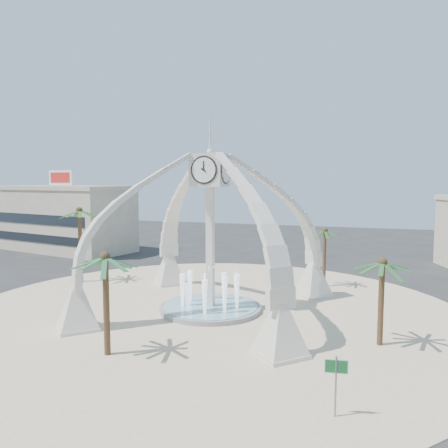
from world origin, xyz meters
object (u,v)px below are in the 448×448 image
(fountain, at_px, (210,307))
(palm_south, at_px, (105,259))
(clock_tower, at_px, (210,229))
(palm_east, at_px, (382,264))
(street_sign, at_px, (336,374))
(palm_north, at_px, (325,232))
(palm_west, at_px, (79,212))

(fountain, relative_size, palm_south, 1.21)
(clock_tower, distance_m, palm_south, 10.61)
(palm_east, bearing_deg, street_sign, -101.31)
(palm_east, xyz_separation_m, palm_north, (-5.00, 14.47, 0.22))
(fountain, height_order, palm_west, palm_west)
(clock_tower, distance_m, street_sign, 17.35)
(palm_south, bearing_deg, clock_tower, 75.95)
(palm_north, bearing_deg, palm_south, -115.46)
(palm_south, xyz_separation_m, street_sign, (13.25, -2.63, -3.81))
(clock_tower, relative_size, palm_east, 3.01)
(clock_tower, relative_size, palm_west, 2.21)
(palm_east, distance_m, palm_south, 16.65)
(palm_south, bearing_deg, palm_north, 64.54)
(clock_tower, height_order, palm_south, clock_tower)
(clock_tower, height_order, palm_west, clock_tower)
(clock_tower, height_order, palm_east, clock_tower)
(clock_tower, distance_m, palm_north, 13.46)
(clock_tower, xyz_separation_m, palm_south, (-2.57, -10.27, -0.72))
(palm_west, relative_size, street_sign, 2.96)
(palm_east, distance_m, palm_west, 29.84)
(palm_west, bearing_deg, palm_east, -16.44)
(palm_east, bearing_deg, palm_south, -155.64)
(clock_tower, xyz_separation_m, palm_west, (-15.97, 5.02, 0.70))
(palm_east, relative_size, palm_west, 0.74)
(street_sign, bearing_deg, fountain, 120.56)
(palm_east, bearing_deg, palm_west, 163.56)
(palm_west, distance_m, palm_south, 20.38)
(fountain, xyz_separation_m, street_sign, (10.68, -12.90, 1.67))
(street_sign, bearing_deg, clock_tower, 120.56)
(palm_south, relative_size, street_sign, 2.41)
(palm_east, height_order, street_sign, palm_east)
(palm_east, xyz_separation_m, palm_west, (-28.55, 8.42, 2.00))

